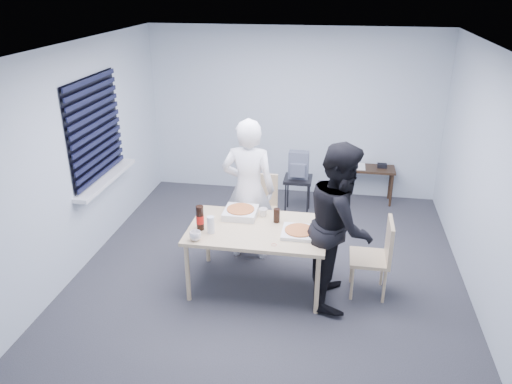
% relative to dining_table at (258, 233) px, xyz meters
% --- Properties ---
extents(room, '(5.00, 5.00, 5.00)m').
position_rel_dining_table_xyz_m(room, '(-2.10, 0.70, 0.77)').
color(room, '#2B2B30').
rests_on(room, ground).
extents(dining_table, '(1.50, 0.95, 0.73)m').
position_rel_dining_table_xyz_m(dining_table, '(0.00, 0.00, 0.00)').
color(dining_table, tan).
rests_on(dining_table, ground).
extents(chair_far, '(0.42, 0.42, 0.89)m').
position_rel_dining_table_xyz_m(chair_far, '(-0.14, 1.10, -0.16)').
color(chair_far, tan).
rests_on(chair_far, ground).
extents(chair_right, '(0.42, 0.42, 0.89)m').
position_rel_dining_table_xyz_m(chair_right, '(1.31, 0.06, -0.16)').
color(chair_right, tan).
rests_on(chair_right, ground).
extents(person_white, '(0.65, 0.42, 1.77)m').
position_rel_dining_table_xyz_m(person_white, '(-0.22, 0.66, 0.22)').
color(person_white, white).
rests_on(person_white, ground).
extents(person_black, '(0.47, 0.86, 1.77)m').
position_rel_dining_table_xyz_m(person_black, '(0.88, -0.08, 0.22)').
color(person_black, black).
rests_on(person_black, ground).
extents(side_table, '(0.84, 0.37, 0.56)m').
position_rel_dining_table_xyz_m(side_table, '(1.27, 2.58, -0.19)').
color(side_table, '#382517').
rests_on(side_table, ground).
extents(stool, '(0.40, 0.40, 0.56)m').
position_rel_dining_table_xyz_m(stool, '(0.27, 1.98, -0.22)').
color(stool, black).
rests_on(stool, ground).
extents(backpack, '(0.29, 0.21, 0.40)m').
position_rel_dining_table_xyz_m(backpack, '(0.27, 1.97, 0.08)').
color(backpack, slate).
rests_on(backpack, stool).
extents(pizza_box_a, '(0.37, 0.37, 0.09)m').
position_rel_dining_table_xyz_m(pizza_box_a, '(-0.24, 0.27, 0.10)').
color(pizza_box_a, white).
rests_on(pizza_box_a, dining_table).
extents(pizza_box_b, '(0.37, 0.37, 0.05)m').
position_rel_dining_table_xyz_m(pizza_box_b, '(0.46, -0.06, 0.08)').
color(pizza_box_b, white).
rests_on(pizza_box_b, dining_table).
extents(mug_a, '(0.17, 0.17, 0.10)m').
position_rel_dining_table_xyz_m(mug_a, '(-0.59, -0.37, 0.11)').
color(mug_a, white).
rests_on(mug_a, dining_table).
extents(mug_b, '(0.10, 0.10, 0.09)m').
position_rel_dining_table_xyz_m(mug_b, '(0.01, 0.30, 0.11)').
color(mug_b, white).
rests_on(mug_b, dining_table).
extents(cola_glass, '(0.09, 0.09, 0.16)m').
position_rel_dining_table_xyz_m(cola_glass, '(0.18, 0.18, 0.14)').
color(cola_glass, black).
rests_on(cola_glass, dining_table).
extents(soda_bottle, '(0.09, 0.09, 0.28)m').
position_rel_dining_table_xyz_m(soda_bottle, '(-0.61, -0.13, 0.19)').
color(soda_bottle, black).
rests_on(soda_bottle, dining_table).
extents(plastic_cups, '(0.08, 0.08, 0.19)m').
position_rel_dining_table_xyz_m(plastic_cups, '(-0.47, -0.19, 0.15)').
color(plastic_cups, silver).
rests_on(plastic_cups, dining_table).
extents(rubber_band, '(0.07, 0.07, 0.00)m').
position_rel_dining_table_xyz_m(rubber_band, '(0.23, -0.34, 0.06)').
color(rubber_band, red).
rests_on(rubber_band, dining_table).
extents(papers, '(0.34, 0.39, 0.01)m').
position_rel_dining_table_xyz_m(papers, '(1.12, 2.60, -0.11)').
color(papers, white).
rests_on(papers, side_table).
extents(black_box, '(0.17, 0.15, 0.06)m').
position_rel_dining_table_xyz_m(black_box, '(1.49, 2.62, -0.08)').
color(black_box, black).
rests_on(black_box, side_table).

